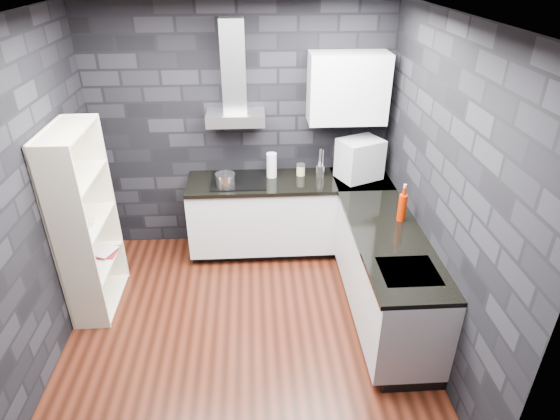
{
  "coord_description": "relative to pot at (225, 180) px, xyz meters",
  "views": [
    {
      "loc": [
        0.12,
        -3.27,
        3.07
      ],
      "look_at": [
        0.35,
        0.45,
        1.0
      ],
      "focal_mm": 30.0,
      "sensor_mm": 36.0,
      "label": 1
    }
  ],
  "objects": [
    {
      "name": "pot",
      "position": [
        0.0,
        0.0,
        0.0
      ],
      "size": [
        0.23,
        0.23,
        0.12
      ],
      "primitive_type": "cylinder",
      "rotation": [
        0.0,
        0.0,
        0.16
      ],
      "color": "silver",
      "rests_on": "cooktop"
    },
    {
      "name": "storage_jar",
      "position": [
        0.82,
        0.24,
        -0.01
      ],
      "size": [
        0.12,
        0.12,
        0.11
      ],
      "primitive_type": "cylinder",
      "rotation": [
        0.0,
        0.0,
        0.34
      ],
      "color": "tan",
      "rests_on": "counter_back_top"
    },
    {
      "name": "bookshelf",
      "position": [
        -1.24,
        -0.69,
        -0.07
      ],
      "size": [
        0.46,
        0.84,
        1.8
      ],
      "primitive_type": "cube",
      "rotation": [
        0.0,
        0.0,
        -0.15
      ],
      "color": "beige",
      "rests_on": "ground"
    },
    {
      "name": "hood_chimney",
      "position": [
        0.13,
        0.32,
        1.1
      ],
      "size": [
        0.24,
        0.2,
        0.9
      ],
      "primitive_type": "cube",
      "color": "silver",
      "rests_on": "hood_body"
    },
    {
      "name": "ceiling",
      "position": [
        0.18,
        -1.18,
        1.73
      ],
      "size": [
        3.2,
        3.2,
        0.0
      ],
      "primitive_type": "plane",
      "rotation": [
        3.14,
        0.0,
        0.0
      ],
      "color": "white"
    },
    {
      "name": "utensil_crock",
      "position": [
        1.03,
        0.19,
        -0.01
      ],
      "size": [
        0.13,
        0.13,
        0.13
      ],
      "primitive_type": "cylinder",
      "rotation": [
        0.0,
        0.0,
        -0.4
      ],
      "color": "silver",
      "rests_on": "counter_back_top"
    },
    {
      "name": "ground",
      "position": [
        0.18,
        -1.18,
        -0.97
      ],
      "size": [
        3.2,
        3.2,
        0.0
      ],
      "primitive_type": "plane",
      "color": "#431A0F"
    },
    {
      "name": "counter_corner_top",
      "position": [
        1.48,
        0.12,
        -0.09
      ],
      "size": [
        0.62,
        0.62,
        0.04
      ],
      "primitive_type": "cube",
      "color": "black",
      "rests_on": "counter_right_cab"
    },
    {
      "name": "cooktop",
      "position": [
        0.13,
        0.12,
        -0.06
      ],
      "size": [
        0.58,
        0.5,
        0.01
      ],
      "primitive_type": "cube",
      "color": "black",
      "rests_on": "counter_back_top"
    },
    {
      "name": "wall_right",
      "position": [
        1.8,
        -1.18,
        0.38
      ],
      "size": [
        0.05,
        3.2,
        2.7
      ],
      "primitive_type": "cube",
      "color": "black",
      "rests_on": "ground"
    },
    {
      "name": "red_bottle",
      "position": [
        1.63,
        -0.8,
        0.06
      ],
      "size": [
        0.08,
        0.08,
        0.26
      ],
      "primitive_type": "cylinder",
      "rotation": [
        0.0,
        0.0,
        0.08
      ],
      "color": "#9B1B00",
      "rests_on": "counter_right_top"
    },
    {
      "name": "hood_body",
      "position": [
        0.13,
        0.25,
        0.59
      ],
      "size": [
        0.6,
        0.34,
        0.12
      ],
      "primitive_type": "cube",
      "color": "silver",
      "rests_on": "wall_back"
    },
    {
      "name": "upper_cabinet",
      "position": [
        1.28,
        0.25,
        0.88
      ],
      "size": [
        0.8,
        0.35,
        0.7
      ],
      "primitive_type": "cube",
      "color": "silver",
      "rests_on": "wall_back"
    },
    {
      "name": "counter_right_top",
      "position": [
        1.47,
        -1.08,
        -0.09
      ],
      "size": [
        0.62,
        1.8,
        0.04
      ],
      "primitive_type": "cube",
      "color": "black",
      "rests_on": "counter_right_cab"
    },
    {
      "name": "book_red",
      "position": [
        -1.25,
        -0.51,
        -0.4
      ],
      "size": [
        0.18,
        0.04,
        0.24
      ],
      "primitive_type": "imported",
      "rotation": [
        0.0,
        0.0,
        -0.09
      ],
      "color": "maroon",
      "rests_on": "bookshelf"
    },
    {
      "name": "wall_back",
      "position": [
        0.18,
        0.45,
        0.38
      ],
      "size": [
        3.2,
        0.05,
        2.7
      ],
      "primitive_type": "cube",
      "color": "black",
      "rests_on": "ground"
    },
    {
      "name": "sink_rim",
      "position": [
        1.48,
        -1.58,
        -0.08
      ],
      "size": [
        0.44,
        0.4,
        0.01
      ],
      "primitive_type": "cube",
      "color": "silver",
      "rests_on": "counter_right_top"
    },
    {
      "name": "wall_left",
      "position": [
        -1.45,
        -1.18,
        0.38
      ],
      "size": [
        0.05,
        3.2,
        2.7
      ],
      "primitive_type": "cube",
      "color": "black",
      "rests_on": "ground"
    },
    {
      "name": "counter_back_cab",
      "position": [
        0.68,
        0.12,
        -0.49
      ],
      "size": [
        2.2,
        0.6,
        0.76
      ],
      "primitive_type": "cube",
      "color": "silver",
      "rests_on": "ground"
    },
    {
      "name": "fruit_bowl",
      "position": [
        -1.24,
        -0.76,
        -0.03
      ],
      "size": [
        0.24,
        0.24,
        0.05
      ],
      "primitive_type": "imported",
      "rotation": [
        0.0,
        0.0,
        -0.24
      ],
      "color": "white",
      "rests_on": "bookshelf"
    },
    {
      "name": "counter_right_cab",
      "position": [
        1.48,
        -1.08,
        -0.49
      ],
      "size": [
        0.6,
        1.8,
        0.76
      ],
      "primitive_type": "cube",
      "color": "silver",
      "rests_on": "ground"
    },
    {
      "name": "toekick_right",
      "position": [
        1.52,
        -1.08,
        -0.92
      ],
      "size": [
        0.5,
        1.78,
        0.1
      ],
      "primitive_type": "cube",
      "color": "black",
      "rests_on": "ground"
    },
    {
      "name": "appliance_garage",
      "position": [
        1.43,
        0.12,
        0.15
      ],
      "size": [
        0.53,
        0.48,
        0.43
      ],
      "primitive_type": "cube",
      "rotation": [
        0.0,
        0.0,
        0.41
      ],
      "color": "#A7AAAE",
      "rests_on": "counter_back_top"
    },
    {
      "name": "counter_back_top",
      "position": [
        0.68,
        0.11,
        -0.09
      ],
      "size": [
        2.2,
        0.62,
        0.04
      ],
      "primitive_type": "cube",
      "color": "black",
      "rests_on": "counter_back_cab"
    },
    {
      "name": "glass_vase",
      "position": [
        0.49,
        0.22,
        0.06
      ],
      "size": [
        0.14,
        0.14,
        0.27
      ],
      "primitive_type": "cylinder",
      "rotation": [
        0.0,
        0.0,
        -0.4
      ],
      "color": "white",
      "rests_on": "counter_back_top"
    },
    {
      "name": "book_second",
      "position": [
        -1.24,
        -0.51,
        -0.38
      ],
      "size": [
        0.15,
        0.08,
        0.22
      ],
      "primitive_type": "imported",
      "rotation": [
        0.0,
        0.0,
        -0.42
      ],
      "color": "#B2B2B2",
      "rests_on": "bookshelf"
    },
    {
      "name": "toekick_back",
      "position": [
        0.68,
        0.16,
        -0.92
      ],
      "size": [
        2.18,
        0.5,
        0.1
      ],
      "primitive_type": "cube",
      "color": "black",
      "rests_on": "ground"
    },
    {
      "name": "wall_front",
      "position": [
        0.18,
        -2.8,
        0.38
      ],
      "size": [
        3.2,
        0.05,
        2.7
      ],
      "primitive_type": "cube",
      "color": "black",
      "rests_on": "ground"
    }
  ]
}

